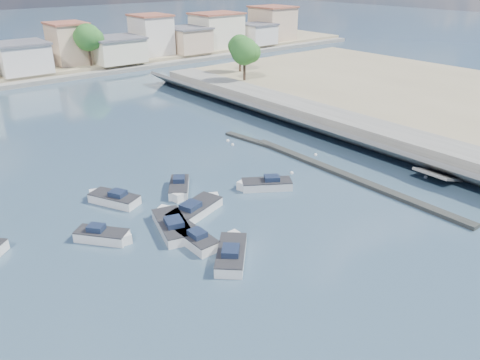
% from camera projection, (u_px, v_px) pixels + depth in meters
% --- Properties ---
extents(ground, '(400.00, 400.00, 0.00)m').
position_uv_depth(ground, '(139.00, 121.00, 63.51)').
color(ground, '#293B52').
rests_on(ground, ground).
extents(seawall_walkway, '(5.00, 90.00, 1.80)m').
position_uv_depth(seawall_walkway, '(391.00, 137.00, 54.83)').
color(seawall_walkway, slate).
rests_on(seawall_walkway, ground).
extents(seawall_embankment, '(49.65, 90.00, 2.90)m').
position_uv_depth(seawall_embankment, '(478.00, 106.00, 67.30)').
color(seawall_embankment, slate).
rests_on(seawall_embankment, ground).
extents(breakwater, '(2.00, 31.02, 0.35)m').
position_uv_depth(breakwater, '(326.00, 168.00, 48.22)').
color(breakwater, black).
rests_on(breakwater, ground).
extents(far_shore_land, '(160.00, 40.00, 1.40)m').
position_uv_depth(far_shore_land, '(21.00, 61.00, 99.75)').
color(far_shore_land, gray).
rests_on(far_shore_land, ground).
extents(far_shore_quay, '(160.00, 2.50, 0.80)m').
position_uv_depth(far_shore_quay, '(57.00, 79.00, 85.12)').
color(far_shore_quay, slate).
rests_on(far_shore_quay, ground).
extents(far_town, '(113.01, 12.80, 8.35)m').
position_uv_depth(far_town, '(96.00, 44.00, 93.57)').
color(far_town, beige).
rests_on(far_town, far_shore_land).
extents(shore_trees, '(74.56, 38.32, 7.92)m').
position_uv_depth(shore_trees, '(103.00, 44.00, 85.48)').
color(shore_trees, '#38281E').
rests_on(shore_trees, ground).
extents(motorboat_a, '(1.74, 4.84, 1.48)m').
position_uv_depth(motorboat_a, '(193.00, 238.00, 35.51)').
color(motorboat_a, silver).
rests_on(motorboat_a, ground).
extents(motorboat_b, '(4.67, 4.77, 1.48)m').
position_uv_depth(motorboat_b, '(232.00, 253.00, 33.62)').
color(motorboat_b, silver).
rests_on(motorboat_b, ground).
extents(motorboat_c, '(4.86, 4.06, 1.48)m').
position_uv_depth(motorboat_c, '(264.00, 185.00, 44.06)').
color(motorboat_c, silver).
rests_on(motorboat_c, ground).
extents(motorboat_d, '(3.79, 4.34, 1.48)m').
position_uv_depth(motorboat_d, '(179.00, 189.00, 43.33)').
color(motorboat_d, silver).
rests_on(motorboat_d, ground).
extents(motorboat_e, '(3.51, 5.97, 1.48)m').
position_uv_depth(motorboat_e, '(172.00, 225.00, 37.27)').
color(motorboat_e, silver).
rests_on(motorboat_e, ground).
extents(motorboat_f, '(3.61, 4.92, 1.48)m').
position_uv_depth(motorboat_f, '(112.00, 199.00, 41.43)').
color(motorboat_f, silver).
rests_on(motorboat_f, ground).
extents(motorboat_g, '(3.72, 4.09, 1.48)m').
position_uv_depth(motorboat_g, '(105.00, 236.00, 35.68)').
color(motorboat_g, silver).
rests_on(motorboat_g, ground).
extents(motorboat_h, '(5.95, 3.58, 1.48)m').
position_uv_depth(motorboat_h, '(197.00, 209.00, 39.69)').
color(motorboat_h, silver).
rests_on(motorboat_h, ground).
extents(mooring_buoys, '(9.94, 33.97, 0.38)m').
position_uv_depth(mooring_buoys, '(326.00, 167.00, 48.70)').
color(mooring_buoys, white).
rests_on(mooring_buoys, ground).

